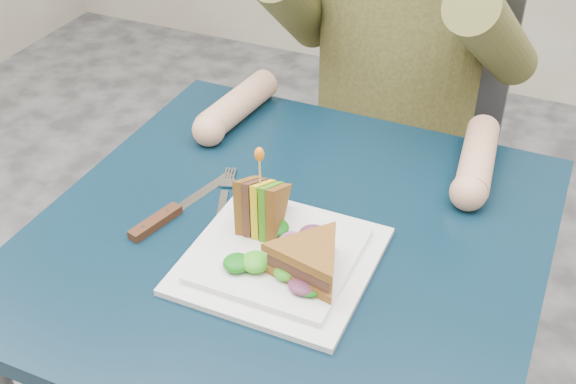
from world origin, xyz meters
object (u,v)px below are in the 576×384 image
at_px(plate, 280,258).
at_px(sandwich_flat, 310,260).
at_px(chair, 402,130).
at_px(sandwich_upright, 261,207).
at_px(knife, 165,216).
at_px(fork, 223,202).
at_px(table, 289,270).

height_order(plate, sandwich_flat, sandwich_flat).
bearing_deg(sandwich_flat, chair, 95.50).
xyz_separation_m(chair, sandwich_flat, (0.07, -0.76, 0.23)).
bearing_deg(sandwich_upright, chair, 87.19).
bearing_deg(plate, knife, 174.46).
height_order(sandwich_flat, fork, sandwich_flat).
relative_size(plate, sandwich_flat, 1.68).
relative_size(sandwich_upright, fork, 0.82).
distance_m(plate, knife, 0.21).
height_order(table, sandwich_flat, sandwich_flat).
bearing_deg(sandwich_upright, fork, 152.05).
distance_m(table, sandwich_flat, 0.17).
distance_m(sandwich_upright, fork, 0.11).
bearing_deg(chair, plate, -88.61).
xyz_separation_m(plate, fork, (-0.14, 0.09, -0.01)).
bearing_deg(fork, table, -10.52).
bearing_deg(table, chair, 90.00).
bearing_deg(sandwich_upright, knife, -170.70).
bearing_deg(table, plate, -75.79).
bearing_deg(knife, fork, 49.29).
relative_size(plate, sandwich_upright, 1.82).
xyz_separation_m(plate, knife, (-0.20, 0.02, -0.00)).
distance_m(plate, fork, 0.17).
relative_size(table, chair, 0.81).
bearing_deg(plate, table, 104.21).
bearing_deg(sandwich_flat, sandwich_upright, 146.64).
relative_size(chair, plate, 3.58).
distance_m(table, knife, 0.21).
relative_size(sandwich_flat, knife, 0.71).
height_order(chair, sandwich_upright, chair).
distance_m(sandwich_upright, knife, 0.16).
height_order(sandwich_upright, knife, sandwich_upright).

